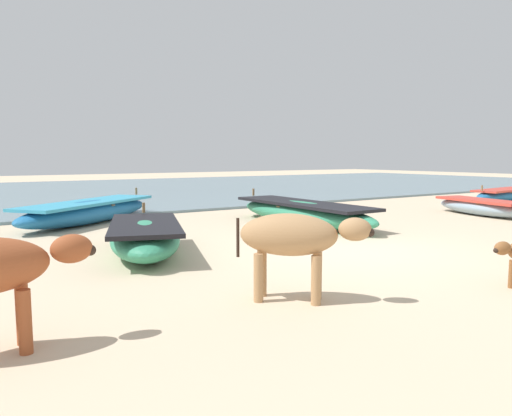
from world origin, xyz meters
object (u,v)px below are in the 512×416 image
object	(u,v)px
fishing_boat_3	(89,211)
fishing_boat_5	(482,207)
fishing_boat_0	(303,212)
fishing_boat_4	(504,194)
cow_adult_tan	(293,238)
fishing_boat_1	(145,237)

from	to	relation	value
fishing_boat_3	fishing_boat_5	size ratio (longest dim) A/B	1.37
fishing_boat_0	fishing_boat_4	world-z (taller)	fishing_boat_0
fishing_boat_5	cow_adult_tan	distance (m)	10.09
fishing_boat_0	fishing_boat_3	world-z (taller)	fishing_boat_0
fishing_boat_1	cow_adult_tan	xyz separation A→B (m)	(0.51, -3.44, 0.43)
fishing_boat_1	fishing_boat_5	xyz separation A→B (m)	(9.95, 0.06, -0.05)
fishing_boat_3	fishing_boat_4	xyz separation A→B (m)	(14.47, -2.41, -0.05)
fishing_boat_0	fishing_boat_5	size ratio (longest dim) A/B	1.51
fishing_boat_1	fishing_boat_0	bearing A→B (deg)	-53.52
fishing_boat_3	cow_adult_tan	size ratio (longest dim) A/B	3.33
fishing_boat_5	cow_adult_tan	world-z (taller)	cow_adult_tan
fishing_boat_1	cow_adult_tan	world-z (taller)	cow_adult_tan
fishing_boat_4	fishing_boat_5	bearing A→B (deg)	17.29
fishing_boat_3	fishing_boat_5	xyz separation A→B (m)	(9.76, -4.45, -0.05)
fishing_boat_0	cow_adult_tan	world-z (taller)	cow_adult_tan
fishing_boat_0	fishing_boat_4	xyz separation A→B (m)	(10.14, 0.72, -0.05)
fishing_boat_4	fishing_boat_1	bearing A→B (deg)	2.00
fishing_boat_3	cow_adult_tan	bearing A→B (deg)	-125.84
fishing_boat_4	fishing_boat_5	xyz separation A→B (m)	(-4.71, -2.04, -0.01)
fishing_boat_0	fishing_boat_3	distance (m)	5.34
fishing_boat_0	fishing_boat_1	xyz separation A→B (m)	(-4.52, -1.38, -0.00)
fishing_boat_1	cow_adult_tan	bearing A→B (deg)	-152.17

